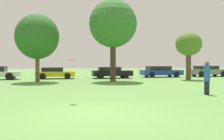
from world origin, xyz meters
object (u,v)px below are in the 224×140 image
object	(u,v)px
person_catcher	(207,77)
parked_car_yellow	(55,73)
frisbee	(72,60)
tree_1	(37,37)
tree_3	(189,45)
tree_2	(113,24)
parked_car_grey	(208,71)
parked_car_blue	(160,71)
parked_car_black	(111,72)

from	to	relation	value
person_catcher	parked_car_yellow	bearing A→B (deg)	-70.43
frisbee	tree_1	distance (m)	11.94
tree_3	parked_car_yellow	bearing A→B (deg)	161.29
person_catcher	frisbee	size ratio (longest dim) A/B	6.44
person_catcher	tree_2	size ratio (longest dim) A/B	0.24
tree_3	frisbee	bearing A→B (deg)	-135.10
tree_1	parked_car_grey	world-z (taller)	tree_1
parked_car_blue	tree_3	bearing A→B (deg)	-77.76
frisbee	tree_1	xyz separation A→B (m)	(-2.24, 11.55, 2.04)
tree_2	parked_car_grey	size ratio (longest dim) A/B	1.60
parked_car_black	tree_2	bearing A→B (deg)	-98.57
person_catcher	frisbee	bearing A→B (deg)	0.83
tree_2	parked_car_blue	world-z (taller)	tree_2
tree_1	tree_2	bearing A→B (deg)	-3.68
frisbee	tree_1	world-z (taller)	tree_1
person_catcher	tree_1	bearing A→B (deg)	-57.19
tree_1	parked_car_grey	bearing A→B (deg)	13.34
tree_2	parked_car_yellow	size ratio (longest dim) A/B	1.84
tree_3	parked_car_yellow	size ratio (longest dim) A/B	1.17
person_catcher	frisbee	xyz separation A→B (m)	(-6.86, -1.09, 0.86)
parked_car_yellow	parked_car_blue	world-z (taller)	parked_car_blue
parked_car_yellow	parked_car_black	size ratio (longest dim) A/B	0.93
person_catcher	parked_car_black	xyz separation A→B (m)	(-1.96, 14.31, -0.27)
person_catcher	parked_car_yellow	xyz separation A→B (m)	(-7.74, 14.70, -0.28)
person_catcher	frisbee	distance (m)	7.00
tree_1	parked_car_black	xyz separation A→B (m)	(7.14, 3.84, -3.16)
person_catcher	tree_2	bearing A→B (deg)	-83.09
frisbee	parked_car_black	world-z (taller)	frisbee
person_catcher	tree_3	bearing A→B (deg)	-122.55
frisbee	parked_car_grey	bearing A→B (deg)	44.06
tree_3	parked_car_black	distance (m)	8.17
tree_1	parked_car_black	distance (m)	8.70
parked_car_grey	parked_car_yellow	bearing A→B (deg)	-177.80
tree_2	tree_3	distance (m)	7.65
tree_3	parked_car_grey	xyz separation A→B (m)	(4.94, 4.44, -2.64)
frisbee	parked_car_grey	xyz separation A→B (m)	(16.54, 16.01, -1.07)
parked_car_black	parked_car_grey	size ratio (longest dim) A/B	0.94
tree_2	frisbee	bearing A→B (deg)	-110.41
parked_car_yellow	person_catcher	bearing A→B (deg)	-60.75
parked_car_black	parked_car_grey	world-z (taller)	parked_car_grey
parked_car_yellow	parked_car_grey	world-z (taller)	parked_car_grey
parked_car_black	parked_car_blue	distance (m)	5.88
frisbee	person_catcher	bearing A→B (deg)	9.03
tree_3	parked_car_blue	xyz separation A→B (m)	(-0.88, 4.63, -2.67)
frisbee	parked_car_yellow	size ratio (longest dim) A/B	0.07
frisbee	tree_3	distance (m)	16.46
tree_3	parked_car_black	bearing A→B (deg)	150.21
person_catcher	tree_3	distance (m)	11.75
person_catcher	parked_car_yellow	world-z (taller)	person_catcher
tree_1	parked_car_yellow	xyz separation A→B (m)	(1.36, 4.24, -3.18)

